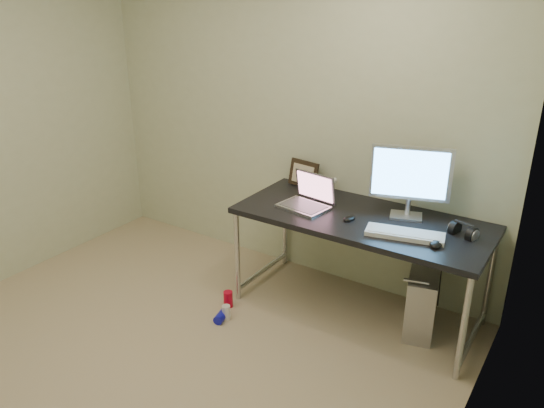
{
  "coord_description": "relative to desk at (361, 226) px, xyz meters",
  "views": [
    {
      "loc": [
        2.11,
        -1.71,
        2.19
      ],
      "look_at": [
        0.32,
        1.03,
        0.85
      ],
      "focal_mm": 35.0,
      "sensor_mm": 36.0,
      "label": 1
    }
  ],
  "objects": [
    {
      "name": "wall_right",
      "position": [
        0.93,
        -1.38,
        0.57
      ],
      "size": [
        0.02,
        3.5,
        2.5
      ],
      "primitive_type": "cube",
      "color": "beige",
      "rests_on": "ground"
    },
    {
      "name": "can_blue",
      "position": [
        -0.74,
        -0.64,
        -0.64
      ],
      "size": [
        0.09,
        0.13,
        0.07
      ],
      "primitive_type": "cylinder",
      "rotation": [
        1.57,
        0.0,
        0.22
      ],
      "color": "#1415BD",
      "rests_on": "ground"
    },
    {
      "name": "cable_a",
      "position": [
        0.41,
        0.32,
        -0.28
      ],
      "size": [
        0.01,
        0.16,
        0.69
      ],
      "primitive_type": "cylinder",
      "rotation": [
        0.21,
        0.0,
        0.0
      ],
      "color": "black",
      "rests_on": "ground"
    },
    {
      "name": "floor",
      "position": [
        -0.82,
        -1.38,
        -0.68
      ],
      "size": [
        3.5,
        3.5,
        0.0
      ],
      "primitive_type": "plane",
      "color": "tan",
      "rests_on": "ground"
    },
    {
      "name": "tower_computer",
      "position": [
        0.46,
        0.04,
        -0.45
      ],
      "size": [
        0.28,
        0.46,
        0.47
      ],
      "rotation": [
        0.0,
        0.0,
        0.25
      ],
      "color": "#AEAEB4",
      "rests_on": "ground"
    },
    {
      "name": "wall_back",
      "position": [
        -0.82,
        0.37,
        0.57
      ],
      "size": [
        3.5,
        0.02,
        2.5
      ],
      "primitive_type": "cube",
      "color": "beige",
      "rests_on": "ground"
    },
    {
      "name": "mouse_left",
      "position": [
        -0.05,
        -0.1,
        0.09
      ],
      "size": [
        0.08,
        0.11,
        0.03
      ],
      "primitive_type": "ellipsoid",
      "rotation": [
        0.0,
        0.0,
        -0.2
      ],
      "color": "black",
      "rests_on": "desk"
    },
    {
      "name": "monitor",
      "position": [
        0.25,
        0.16,
        0.36
      ],
      "size": [
        0.51,
        0.21,
        0.49
      ],
      "rotation": [
        0.0,
        0.0,
        0.31
      ],
      "color": "silver",
      "rests_on": "desk"
    },
    {
      "name": "picture_frame",
      "position": [
        -0.63,
        0.29,
        0.18
      ],
      "size": [
        0.27,
        0.11,
        0.21
      ],
      "primitive_type": "cube",
      "rotation": [
        -0.21,
        0.0,
        -0.14
      ],
      "color": "black",
      "rests_on": "desk"
    },
    {
      "name": "keyboard",
      "position": [
        0.35,
        -0.14,
        0.09
      ],
      "size": [
        0.5,
        0.26,
        0.03
      ],
      "primitive_type": "cube",
      "rotation": [
        0.0,
        0.0,
        0.23
      ],
      "color": "silver",
      "rests_on": "desk"
    },
    {
      "name": "laptop",
      "position": [
        -0.4,
        -0.04,
        0.13
      ],
      "size": [
        0.37,
        0.32,
        0.23
      ],
      "rotation": [
        0.0,
        0.0,
        -0.15
      ],
      "color": "silver",
      "rests_on": "desk"
    },
    {
      "name": "can_red",
      "position": [
        -0.81,
        -0.47,
        -0.61
      ],
      "size": [
        0.09,
        0.09,
        0.12
      ],
      "primitive_type": "cylinder",
      "rotation": [
        0.0,
        0.0,
        -0.47
      ],
      "color": "red",
      "rests_on": "ground"
    },
    {
      "name": "desk",
      "position": [
        0.0,
        0.0,
        0.0
      ],
      "size": [
        1.71,
        0.75,
        0.75
      ],
      "color": "black",
      "rests_on": "ground"
    },
    {
      "name": "mouse_right",
      "position": [
        0.55,
        -0.16,
        0.09
      ],
      "size": [
        0.1,
        0.13,
        0.04
      ],
      "primitive_type": "ellipsoid",
      "rotation": [
        0.0,
        0.0,
        0.2
      ],
      "color": "black",
      "rests_on": "desk"
    },
    {
      "name": "cable_b",
      "position": [
        0.5,
        0.3,
        -0.3
      ],
      "size": [
        0.02,
        0.11,
        0.71
      ],
      "primitive_type": "cylinder",
      "rotation": [
        0.14,
        0.0,
        0.09
      ],
      "color": "black",
      "rests_on": "ground"
    },
    {
      "name": "webcam",
      "position": [
        -0.37,
        0.3,
        0.16
      ],
      "size": [
        0.04,
        0.04,
        0.12
      ],
      "rotation": [
        0.0,
        0.0,
        -0.17
      ],
      "color": "silver",
      "rests_on": "desk"
    },
    {
      "name": "can_white",
      "position": [
        -0.72,
        -0.6,
        -0.62
      ],
      "size": [
        0.07,
        0.07,
        0.11
      ],
      "primitive_type": "cylinder",
      "rotation": [
        0.0,
        0.0,
        0.23
      ],
      "color": "silver",
      "rests_on": "ground"
    },
    {
      "name": "headphones",
      "position": [
        0.65,
        0.07,
        0.1
      ],
      "size": [
        0.19,
        0.11,
        0.11
      ],
      "rotation": [
        0.0,
        0.0,
        -0.31
      ],
      "color": "black",
      "rests_on": "desk"
    }
  ]
}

